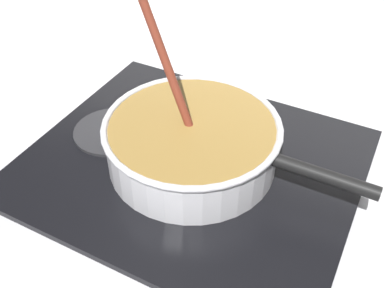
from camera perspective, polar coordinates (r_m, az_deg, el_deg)
The scene contains 5 objects.
ground at distance 0.70m, azimuth -11.84°, elevation -15.72°, with size 2.40×1.60×0.04m, color #B7B7BC.
hob_plate at distance 0.80m, azimuth -0.00°, elevation -2.49°, with size 0.56×0.48×0.01m, color black.
burner_ring at distance 0.79m, azimuth -0.00°, elevation -1.96°, with size 0.16×0.16×0.01m, color #592D0C.
spare_burner at distance 0.87m, azimuth -10.14°, elevation 1.59°, with size 0.14×0.14×0.01m, color #262628.
cooking_pan at distance 0.77m, azimuth 0.09°, elevation 0.28°, with size 0.45×0.30×0.27m.
Camera 1 is at (0.30, -0.27, 0.55)m, focal length 42.56 mm.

